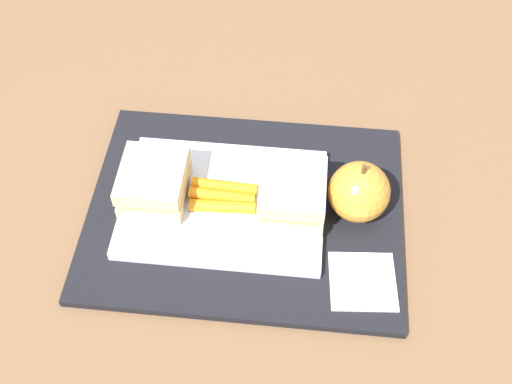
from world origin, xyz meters
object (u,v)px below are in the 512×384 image
(sandwich_half_right, at_px, (292,194))
(carrot_sticks_bundle, at_px, (223,196))
(food_tray, at_px, (224,203))
(paper_napkin, at_px, (363,281))
(apple, at_px, (359,192))
(sandwich_half_left, at_px, (154,183))

(sandwich_half_right, xyz_separation_m, carrot_sticks_bundle, (-0.08, -0.00, -0.01))
(food_tray, relative_size, paper_napkin, 3.29)
(paper_napkin, bearing_deg, sandwich_half_right, 134.34)
(carrot_sticks_bundle, bearing_deg, apple, 3.70)
(sandwich_half_left, bearing_deg, food_tray, 0.00)
(carrot_sticks_bundle, height_order, apple, apple)
(sandwich_half_right, distance_m, paper_napkin, 0.12)
(sandwich_half_left, relative_size, sandwich_half_right, 1.00)
(apple, relative_size, paper_napkin, 1.15)
(sandwich_half_right, height_order, carrot_sticks_bundle, sandwich_half_right)
(food_tray, height_order, sandwich_half_right, sandwich_half_right)
(apple, bearing_deg, food_tray, -176.33)
(food_tray, xyz_separation_m, apple, (0.15, 0.01, 0.03))
(sandwich_half_left, bearing_deg, sandwich_half_right, 0.00)
(sandwich_half_left, bearing_deg, apple, 2.43)
(carrot_sticks_bundle, bearing_deg, food_tray, 23.30)
(food_tray, bearing_deg, sandwich_half_left, 180.00)
(sandwich_half_right, distance_m, carrot_sticks_bundle, 0.08)
(sandwich_half_right, bearing_deg, apple, 7.54)
(food_tray, xyz_separation_m, paper_napkin, (0.16, -0.08, -0.00))
(apple, xyz_separation_m, paper_napkin, (0.01, -0.09, -0.03))
(sandwich_half_left, bearing_deg, paper_napkin, -19.42)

